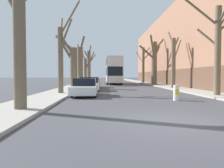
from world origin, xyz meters
name	(u,v)px	position (x,y,z in m)	size (l,w,h in m)	color
ground_plane	(173,121)	(0.00, 0.00, 0.00)	(300.00, 300.00, 0.00)	#424247
sidewalk_left	(89,81)	(-5.97, 50.00, 0.06)	(2.56, 120.00, 0.12)	#A39E93
sidewalk_right	(135,81)	(5.97, 50.00, 0.06)	(2.56, 120.00, 0.12)	#A39E93
building_facade_right	(193,50)	(12.24, 28.11, 5.67)	(10.08, 48.48, 11.37)	#93664C
street_tree_left_0	(18,25)	(-5.66, 2.10, 3.51)	(3.50, 4.68, 7.36)	brown
street_tree_left_1	(61,54)	(-5.54, 10.42, 3.15)	(1.93, 2.81, 7.53)	brown
street_tree_left_2	(72,64)	(-5.82, 18.40, 2.80)	(2.60, 1.48, 6.18)	brown
street_tree_left_3	(80,64)	(-5.64, 25.40, 3.11)	(1.56, 4.19, 7.02)	brown
street_tree_left_4	(86,68)	(-5.55, 33.89, 2.78)	(3.50, 2.17, 7.33)	brown
street_tree_left_5	(89,65)	(-5.45, 41.95, 3.86)	(2.27, 3.07, 8.06)	brown
street_tree_right_0	(219,43)	(5.75, 7.94, 3.73)	(5.16, 3.02, 7.83)	brown
street_tree_right_1	(174,61)	(5.51, 16.99, 3.08)	(1.59, 1.64, 6.55)	brown
street_tree_right_2	(154,61)	(5.41, 25.86, 3.66)	(4.20, 3.00, 7.34)	brown
street_tree_right_3	(144,63)	(5.72, 36.02, 3.87)	(3.67, 3.21, 7.74)	brown
double_decker_bus	(114,69)	(-0.47, 31.24, 2.53)	(2.57, 10.82, 4.47)	silver
parked_car_0	(85,87)	(-3.60, 9.12, 0.61)	(1.75, 4.40, 1.27)	silver
parked_car_1	(90,84)	(-3.60, 14.40, 0.63)	(1.89, 4.08, 1.31)	silver
parked_car_2	(92,83)	(-3.60, 19.78, 0.62)	(1.84, 4.46, 1.29)	olive
traffic_bollard	(176,93)	(2.05, 5.79, 0.46)	(0.34, 0.35, 0.92)	white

